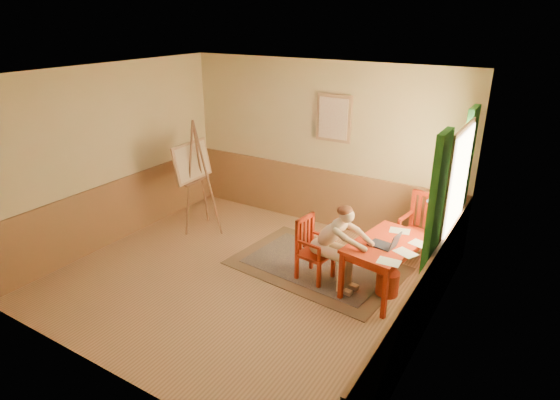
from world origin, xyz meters
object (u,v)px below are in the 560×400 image
Objects in this scene: table at (386,248)px; figure at (335,242)px; chair_back at (420,230)px; chair_left at (313,249)px; easel at (194,166)px; laptop at (386,244)px.

figure is (-0.62, -0.24, 0.04)m from table.
chair_back reaches higher than table.
easel reaches higher than chair_left.
figure is at bearing -122.26° from chair_back.
figure is at bearing -9.07° from easel.
chair_left is 1.66m from chair_back.
figure is at bearing -170.53° from laptop.
table is at bearing -3.39° from easel.
chair_left is at bearing 175.45° from figure.
chair_left is (-0.96, -0.22, -0.18)m from table.
chair_left is at bearing -9.69° from easel.
laptop is at bearing 4.77° from chair_left.
table is at bearing 103.74° from laptop.
table is 1.07× the size of figure.
chair_back is at bearing 47.35° from chair_left.
laptop is 0.21× the size of easel.
laptop is at bearing -96.48° from chair_back.
table is 1.22× the size of chair_back.
chair_left is 0.85× the size of chair_back.
chair_left is at bearing -175.23° from laptop.
chair_back is at bearing 83.52° from laptop.
laptop is at bearing -76.26° from table.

